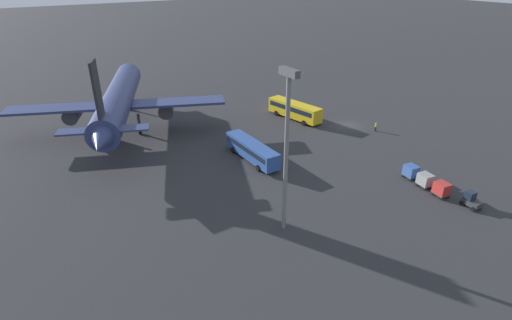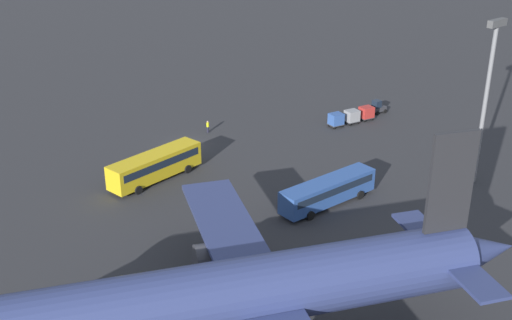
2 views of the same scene
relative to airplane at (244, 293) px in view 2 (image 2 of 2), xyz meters
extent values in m
plane|color=#2D2D30|center=(-20.11, -38.97, -6.41)|extent=(600.00, 600.00, 0.00)
cylinder|color=navy|center=(0.46, -0.19, 0.10)|extent=(35.40, 18.49, 5.01)
cone|color=navy|center=(-17.67, 7.31, 0.10)|extent=(7.74, 6.66, 4.51)
cube|color=navy|center=(-5.36, -9.51, -0.52)|extent=(10.73, 17.20, 0.44)
cube|color=#262628|center=(-14.60, 6.05, 6.62)|extent=(3.49, 1.72, 8.02)
cube|color=navy|center=(-14.94, 6.18, 0.61)|extent=(7.33, 13.00, 0.28)
cylinder|color=#38383D|center=(-3.40, -7.62, -2.12)|extent=(5.07, 4.21, 2.76)
cylinder|color=#38383D|center=(-2.46, -2.51, -4.40)|extent=(0.50, 0.50, 4.01)
cube|color=gold|center=(-11.33, -32.08, -4.51)|extent=(12.79, 4.91, 2.90)
cube|color=#192333|center=(-11.33, -32.08, -4.00)|extent=(11.81, 4.78, 0.93)
cylinder|color=black|center=(-7.77, -29.96, -5.91)|extent=(1.04, 0.46, 1.00)
cylinder|color=black|center=(-7.27, -32.89, -5.91)|extent=(1.04, 0.46, 1.00)
cylinder|color=black|center=(-15.40, -31.26, -5.91)|extent=(1.04, 0.46, 1.00)
cylinder|color=black|center=(-14.90, -34.19, -5.91)|extent=(1.04, 0.46, 1.00)
cube|color=#2D5199|center=(-22.94, -14.45, -4.67)|extent=(12.49, 2.63, 2.57)
cube|color=#192333|center=(-22.94, -14.45, -4.22)|extent=(11.49, 2.66, 0.82)
cylinder|color=black|center=(-19.07, -13.09, -5.91)|extent=(1.00, 0.30, 1.00)
cylinder|color=black|center=(-19.07, -15.80, -5.91)|extent=(1.00, 0.30, 1.00)
cylinder|color=black|center=(-26.81, -13.11, -5.91)|extent=(1.00, 0.30, 1.00)
cylinder|color=black|center=(-26.80, -15.82, -5.91)|extent=(1.00, 0.30, 1.00)
cube|color=#333338|center=(-50.52, -31.29, -5.76)|extent=(2.51, 1.51, 0.70)
cube|color=#192333|center=(-50.10, -31.33, -4.86)|extent=(1.18, 1.26, 1.10)
cylinder|color=black|center=(-49.62, -30.67, -6.11)|extent=(0.62, 0.27, 0.60)
cylinder|color=black|center=(-49.74, -32.06, -6.11)|extent=(0.62, 0.27, 0.60)
cylinder|color=black|center=(-51.29, -30.52, -6.11)|extent=(0.62, 0.27, 0.60)
cylinder|color=black|center=(-51.42, -31.91, -6.11)|extent=(0.62, 0.27, 0.60)
cylinder|color=#1E1E2D|center=(-25.17, -40.99, -5.98)|extent=(0.32, 0.32, 0.85)
cylinder|color=yellow|center=(-25.17, -40.99, -5.23)|extent=(0.38, 0.38, 0.65)
sphere|color=tan|center=(-25.17, -40.99, -4.79)|extent=(0.24, 0.24, 0.24)
cube|color=#38383D|center=(-46.66, -30.28, -6.00)|extent=(2.22, 1.95, 0.10)
cube|color=#B72D28|center=(-46.66, -30.28, -5.15)|extent=(2.11, 1.86, 1.60)
cylinder|color=black|center=(-45.82, -29.76, -6.23)|extent=(0.37, 0.17, 0.36)
cylinder|color=black|center=(-46.00, -31.02, -6.23)|extent=(0.37, 0.17, 0.36)
cylinder|color=black|center=(-47.32, -29.54, -6.23)|extent=(0.37, 0.17, 0.36)
cylinder|color=black|center=(-47.51, -30.81, -6.23)|extent=(0.37, 0.17, 0.36)
cube|color=#38383D|center=(-43.83, -30.57, -6.00)|extent=(2.22, 1.95, 0.10)
cube|color=gray|center=(-43.83, -30.57, -5.15)|extent=(2.11, 1.86, 1.60)
cylinder|color=black|center=(-42.99, -30.04, -6.23)|extent=(0.37, 0.17, 0.36)
cylinder|color=black|center=(-43.17, -31.31, -6.23)|extent=(0.37, 0.17, 0.36)
cylinder|color=black|center=(-44.49, -29.82, -6.23)|extent=(0.37, 0.17, 0.36)
cylinder|color=black|center=(-44.68, -31.09, -6.23)|extent=(0.37, 0.17, 0.36)
cube|color=#38383D|center=(-41.00, -31.05, -6.00)|extent=(2.22, 1.95, 0.10)
cube|color=#33569E|center=(-41.00, -31.05, -5.15)|extent=(2.11, 1.86, 1.60)
cylinder|color=black|center=(-40.16, -30.53, -6.23)|extent=(0.37, 0.17, 0.36)
cylinder|color=black|center=(-40.34, -31.79, -6.23)|extent=(0.37, 0.17, 0.36)
cylinder|color=black|center=(-41.66, -30.31, -6.23)|extent=(0.37, 0.17, 0.36)
cylinder|color=black|center=(-41.84, -31.58, -6.23)|extent=(0.37, 0.17, 0.36)
cylinder|color=slate|center=(-40.88, -7.74, 2.92)|extent=(0.50, 0.50, 18.66)
cube|color=#4C4C4C|center=(-40.88, -7.74, 12.65)|extent=(2.80, 0.70, 0.80)
camera|label=1|loc=(-72.73, 16.61, 22.54)|focal=28.00mm
camera|label=2|loc=(23.06, 30.07, 27.20)|focal=45.00mm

